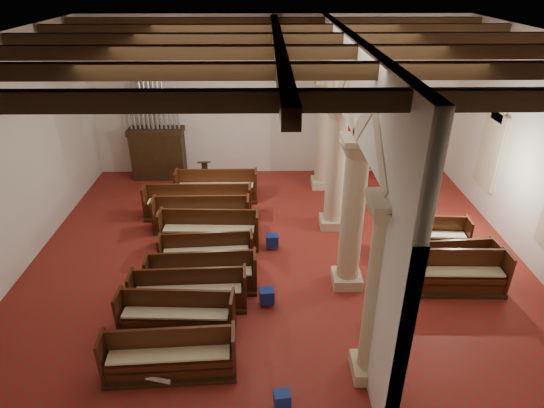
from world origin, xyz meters
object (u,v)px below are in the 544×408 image
at_px(pipe_organ, 157,144).
at_px(aisle_pew_0, 459,278).
at_px(processional_banner, 391,170).
at_px(nave_pew_0, 170,361).
at_px(lectern, 205,176).

height_order(pipe_organ, aisle_pew_0, pipe_organ).
relative_size(processional_banner, nave_pew_0, 0.93).
xyz_separation_m(processional_banner, nave_pew_0, (-6.57, -8.64, -0.46)).
distance_m(pipe_organ, lectern, 2.35).
height_order(nave_pew_0, aisle_pew_0, aisle_pew_0).
relative_size(lectern, processional_banner, 0.46).
bearing_deg(aisle_pew_0, nave_pew_0, -157.43).
bearing_deg(nave_pew_0, processional_banner, 49.57).
distance_m(lectern, processional_banner, 6.90).
distance_m(pipe_organ, processional_banner, 8.91).
height_order(processional_banner, nave_pew_0, processional_banner).
bearing_deg(aisle_pew_0, lectern, 140.50).
xyz_separation_m(processional_banner, aisle_pew_0, (0.31, -6.00, -0.43)).
distance_m(pipe_organ, nave_pew_0, 10.25).
relative_size(pipe_organ, processional_banner, 1.76).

